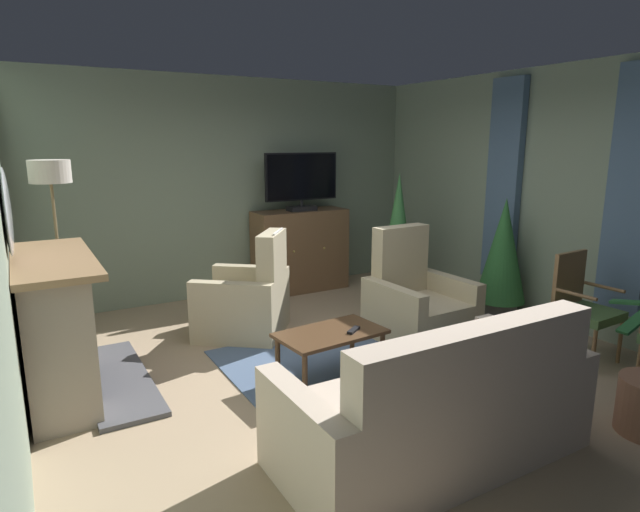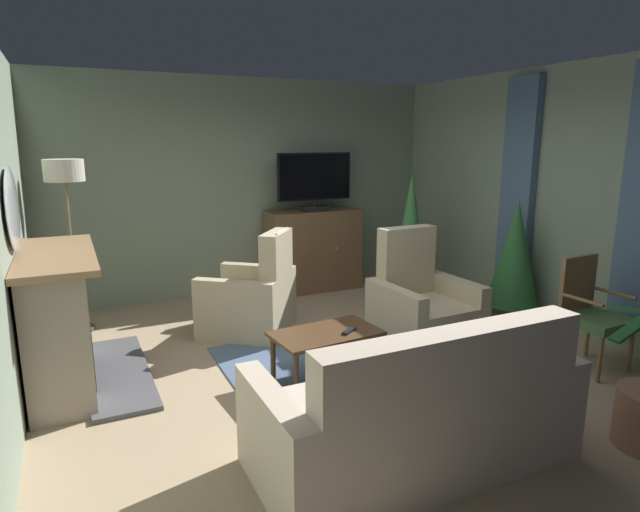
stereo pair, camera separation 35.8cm
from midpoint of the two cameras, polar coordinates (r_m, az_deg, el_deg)
The scene contains 18 objects.
ground_plane at distance 4.90m, azimuth 5.31°, elevation -12.06°, with size 5.74×6.13×0.04m, color tan.
wall_back at distance 7.04m, azimuth -6.37°, elevation 7.33°, with size 5.74×0.10×2.78m, color gray.
wall_right_with_window at distance 6.27m, azimuth 26.72°, elevation 5.48°, with size 0.10×6.13×2.78m, color gray.
curtain_panel_far at distance 6.56m, azimuth 22.10°, elevation 7.36°, with size 0.10×0.44×2.34m, color slate.
rug_central at distance 4.85m, azimuth 6.57°, elevation -12.00°, with size 2.25×2.13×0.01m, color slate.
fireplace at distance 4.76m, azimuth -24.16°, elevation -6.63°, with size 0.92×1.62×1.13m.
wall_mirror_oval at distance 4.57m, azimuth -28.34°, elevation 4.51°, with size 0.06×0.99×0.64m, color #B2B7BF.
tv_cabinet at distance 7.15m, azimuth 0.68°, elevation 0.45°, with size 1.26×0.51×1.09m.
television at distance 6.97m, azimuth 0.89°, elevation 8.18°, with size 1.03×0.20×0.75m.
coffee_table at distance 4.50m, azimuth 2.95°, elevation -8.84°, with size 0.93×0.59×0.43m.
tv_remote at distance 4.49m, azimuth 5.45°, elevation -8.07°, with size 0.17×0.05×0.02m, color black.
sofa_floral at distance 3.50m, azimuth 13.48°, elevation -16.55°, with size 2.01×0.94×0.99m.
armchair_facing_sofa at distance 5.52m, azimuth 12.75°, elevation -5.47°, with size 0.91×0.91×1.13m.
armchair_near_window at distance 5.63m, azimuth -5.54°, elevation -4.80°, with size 1.18×1.18×1.11m.
side_chair_nearest_door at distance 5.37m, azimuth 28.87°, elevation -5.20°, with size 0.50×0.50×0.99m.
potted_plant_small_fern_corner at distance 6.24m, azimuth 21.80°, elevation -0.21°, with size 0.56×0.56×1.38m.
potted_plant_on_hearth_side at distance 6.79m, azimuth 11.20°, elevation 2.67°, with size 0.40×0.40×1.61m.
floor_lamp at distance 5.90m, azimuth -24.18°, elevation 6.54°, with size 0.39×0.39×1.82m.
Camera 2 is at (-2.16, -3.89, 2.00)m, focal length 29.69 mm.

